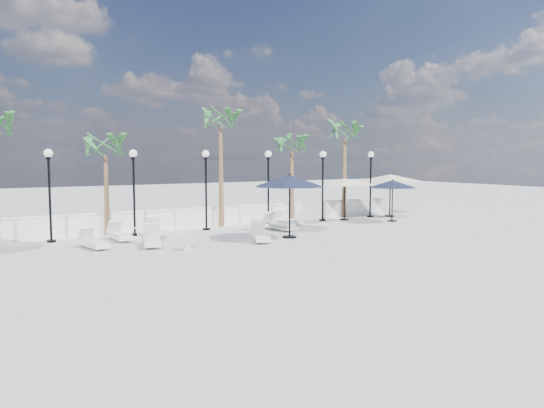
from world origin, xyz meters
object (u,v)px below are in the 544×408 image
lounger_3 (260,236)px  parasol_cream_sq_b (390,175)px  parasol_cream_sq_a (345,179)px  lounger_0 (93,243)px  lounger_1 (155,232)px  lounger_5 (278,225)px  lounger_4 (152,240)px  parasol_navy_mid (290,181)px  lounger_2 (120,235)px  lounger_7 (283,221)px  parasol_navy_right (393,184)px  lounger_6 (287,220)px

lounger_3 → parasol_cream_sq_b: (11.35, 4.08, 2.23)m
parasol_cream_sq_a → lounger_0: bearing=-171.3°
lounger_1 → lounger_5: 5.90m
lounger_4 → lounger_1: bearing=84.2°
lounger_3 → parasol_navy_mid: size_ratio=0.64×
lounger_2 → lounger_0: bearing=-135.7°
lounger_0 → lounger_4: size_ratio=0.90×
lounger_3 → parasol_cream_sq_a: (7.88, 4.08, 2.07)m
lounger_3 → lounger_4: 4.41m
lounger_1 → lounger_5: lounger_1 is taller
parasol_cream_sq_a → parasol_cream_sq_b: bearing=-0.0°
lounger_1 → lounger_5: size_ratio=1.02×
lounger_7 → lounger_0: bearing=-159.8°
parasol_cream_sq_a → parasol_cream_sq_b: size_ratio=0.95×
lounger_2 → parasol_navy_right: parasol_navy_right is taller
lounger_3 → lounger_5: bearing=67.0°
lounger_3 → lounger_1: bearing=156.6°
lounger_0 → parasol_navy_right: 16.11m
lounger_7 → parasol_cream_sq_b: 8.06m
lounger_7 → parasol_navy_mid: size_ratio=0.60×
lounger_4 → lounger_6: (8.25, 2.81, -0.02)m
lounger_4 → lounger_5: size_ratio=0.99×
parasol_cream_sq_b → lounger_5: bearing=-169.7°
lounger_4 → parasol_navy_right: bearing=20.1°
parasol_navy_right → lounger_7: bearing=164.9°
parasol_navy_mid → parasol_cream_sq_b: 10.49m
lounger_2 → lounger_7: bearing=1.4°
lounger_6 → parasol_cream_sq_a: parasol_cream_sq_a is taller
lounger_1 → lounger_4: lounger_1 is taller
lounger_0 → lounger_2: 2.04m
lounger_5 → parasol_navy_mid: parasol_navy_mid is taller
lounger_7 → parasol_cream_sq_b: bearing=10.9°
parasol_navy_mid → parasol_cream_sq_b: parasol_navy_mid is taller
lounger_4 → parasol_cream_sq_b: parasol_cream_sq_b is taller
lounger_0 → lounger_2: lounger_2 is taller
parasol_navy_right → parasol_navy_mid: bearing=-166.2°
lounger_0 → lounger_2: size_ratio=1.00×
lounger_3 → parasol_cream_sq_b: 12.26m
lounger_6 → parasol_cream_sq_a: (3.86, 0.04, 2.07)m
lounger_0 → parasol_cream_sq_a: bearing=-1.8°
lounger_2 → lounger_4: (0.67, -2.14, 0.02)m
lounger_1 → lounger_4: bearing=-96.4°
parasol_navy_right → lounger_3: bearing=-167.2°
lounger_0 → parasol_cream_sq_b: 17.94m
lounger_2 → lounger_6: size_ratio=0.95×
parasol_cream_sq_a → parasol_cream_sq_b: parasol_cream_sq_b is taller
lounger_7 → lounger_1: bearing=-167.5°
lounger_7 → parasol_navy_right: parasol_navy_right is taller
lounger_0 → lounger_7: (9.93, 1.94, -0.00)m
lounger_5 → lounger_0: bearing=174.1°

